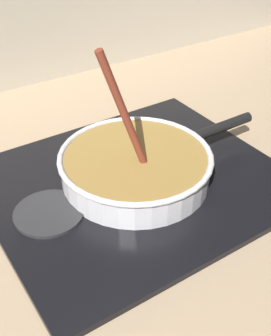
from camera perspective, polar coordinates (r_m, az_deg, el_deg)
name	(u,v)px	position (r m, az deg, el deg)	size (l,w,h in m)	color
ground	(164,294)	(0.69, 3.76, -16.33)	(2.40, 1.60, 0.04)	#9E8466
hob_plate	(136,182)	(0.85, 0.00, -1.85)	(0.56, 0.48, 0.01)	black
burner_ring	(136,178)	(0.84, 0.00, -1.32)	(0.20, 0.20, 0.01)	#592D0C
spare_burner	(49,213)	(0.78, -11.38, -5.82)	(0.13, 0.13, 0.01)	#262628
cooking_pan	(136,166)	(0.83, 0.09, 0.33)	(0.45, 0.30, 0.28)	silver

